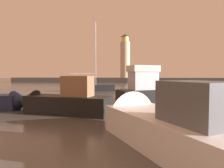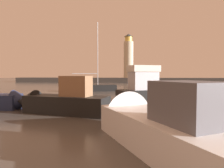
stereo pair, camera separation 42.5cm
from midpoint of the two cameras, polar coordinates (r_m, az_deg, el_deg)
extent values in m
plane|color=#4C4742|center=(32.70, 0.72, -1.85)|extent=(220.00, 220.00, 0.00)
cube|color=#423F3D|center=(63.37, 4.14, 1.11)|extent=(73.99, 4.04, 1.58)
cylinder|color=beige|center=(63.47, 5.00, 7.00)|extent=(3.03, 3.03, 11.47)
cylinder|color=#F2CC59|center=(64.28, 5.02, 12.82)|extent=(2.27, 2.27, 1.61)
cone|color=#33383D|center=(64.51, 5.03, 13.92)|extent=(2.73, 2.73, 0.92)
cube|color=white|center=(7.29, 17.63, -13.70)|extent=(5.58, 7.13, 1.17)
cone|color=white|center=(10.58, 3.26, -8.09)|extent=(3.17, 3.11, 2.37)
cube|color=#595960|center=(6.36, 23.32, -4.98)|extent=(2.42, 2.60, 1.26)
cone|color=#1E284C|center=(16.45, -23.54, -4.53)|extent=(1.82, 1.91, 1.71)
cube|color=black|center=(19.01, 11.95, -3.38)|extent=(6.69, 4.97, 1.24)
cone|color=black|center=(21.27, 20.52, -2.68)|extent=(2.67, 2.72, 2.05)
cube|color=silver|center=(18.45, 9.73, 0.95)|extent=(2.89, 2.50, 1.65)
cube|color=silver|center=(18.45, 9.76, 4.41)|extent=(3.18, 2.76, 0.58)
cube|color=black|center=(13.64, -12.25, -5.87)|extent=(6.00, 2.85, 1.20)
cone|color=black|center=(15.58, -22.90, -4.73)|extent=(1.93, 2.02, 1.75)
cube|color=#8C6647|center=(13.14, -9.51, -0.59)|extent=(2.09, 1.51, 1.34)
cube|color=black|center=(31.12, -5.09, -1.17)|extent=(7.43, 4.20, 1.00)
cylinder|color=#B7B7BC|center=(31.33, -3.80, 8.78)|extent=(0.12, 0.12, 9.82)
cylinder|color=#B7B7BC|center=(30.90, -7.46, 3.00)|extent=(3.78, 1.51, 0.09)
camera|label=1|loc=(0.21, -89.32, 0.03)|focal=31.51mm
camera|label=2|loc=(0.21, 90.68, -0.03)|focal=31.51mm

